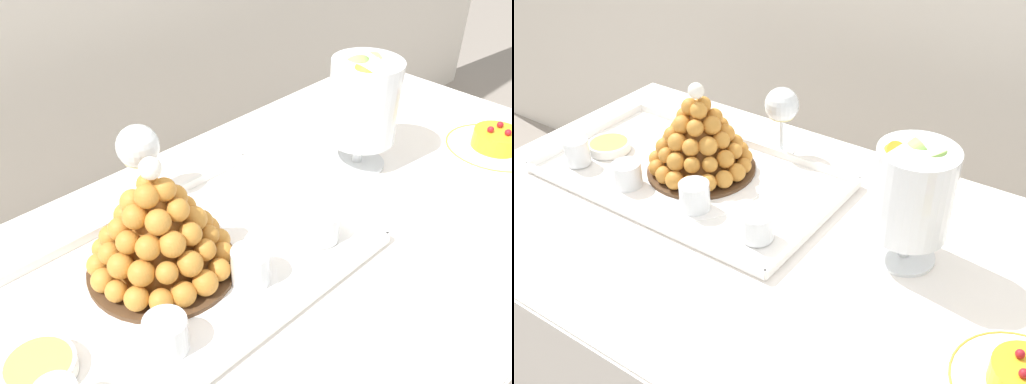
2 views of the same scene
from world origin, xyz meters
TOP-DOWN VIEW (x-y plane):
  - buffet_table at (0.00, 0.00)m, footprint 1.39×0.79m
  - serving_tray at (-0.27, 0.06)m, footprint 0.65×0.36m
  - croquembouche at (-0.26, 0.09)m, footprint 0.24×0.24m
  - dessert_cup_left at (-0.51, -0.04)m, footprint 0.05×0.05m
  - dessert_cup_mid_left at (-0.35, -0.04)m, footprint 0.06×0.06m
  - dessert_cup_centre at (-0.18, -0.03)m, footprint 0.06×0.06m
  - dessert_cup_mid_right at (-0.02, -0.04)m, footprint 0.06×0.06m
  - creme_brulee_ramekin at (-0.50, 0.04)m, footprint 0.10×0.10m
  - macaron_goblet at (0.22, 0.07)m, footprint 0.14×0.14m
  - fruit_tart_plate at (0.48, -0.10)m, footprint 0.21×0.21m
  - wine_glass at (-0.17, 0.27)m, footprint 0.08×0.08m

SIDE VIEW (x-z plane):
  - buffet_table at x=0.00m, z-range 0.27..1.03m
  - serving_tray at x=-0.27m, z-range 0.75..0.77m
  - fruit_tart_plate at x=0.48m, z-range 0.74..0.80m
  - creme_brulee_ramekin at x=-0.50m, z-range 0.77..0.79m
  - dessert_cup_mid_right at x=-0.02m, z-range 0.76..0.82m
  - dessert_cup_mid_left at x=-0.35m, z-range 0.76..0.82m
  - dessert_cup_left at x=-0.51m, z-range 0.76..0.82m
  - dessert_cup_centre at x=-0.18m, z-range 0.76..0.82m
  - croquembouche at x=-0.26m, z-range 0.74..0.94m
  - wine_glass at x=-0.17m, z-range 0.79..0.95m
  - macaron_goblet at x=0.22m, z-range 0.77..1.02m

